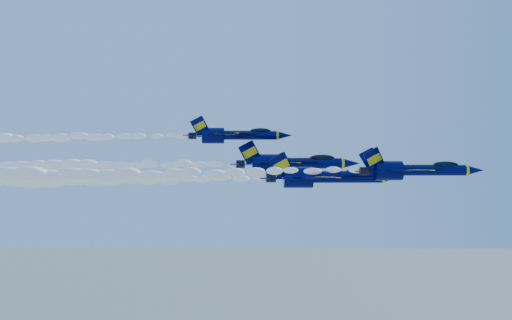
{
  "coord_description": "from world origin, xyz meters",
  "views": [
    {
      "loc": [
        -7.4,
        -82.46,
        152.86
      ],
      "look_at": [
        -5.06,
        0.45,
        153.06
      ],
      "focal_mm": 40.0,
      "sensor_mm": 36.0,
      "label": 1
    }
  ],
  "objects_px": {
    "jet_second": "(325,177)",
    "jet_third": "(290,163)",
    "jet_lead": "(413,170)",
    "jet_fourth": "(234,135)"
  },
  "relations": [
    {
      "from": "jet_lead",
      "to": "jet_third",
      "type": "xyz_separation_m",
      "value": [
        -13.91,
        17.96,
        0.82
      ]
    },
    {
      "from": "jet_second",
      "to": "jet_fourth",
      "type": "distance_m",
      "value": 23.36
    },
    {
      "from": "jet_second",
      "to": "jet_fourth",
      "type": "height_order",
      "value": "jet_fourth"
    },
    {
      "from": "jet_lead",
      "to": "jet_third",
      "type": "bearing_deg",
      "value": 127.75
    },
    {
      "from": "jet_third",
      "to": "jet_fourth",
      "type": "height_order",
      "value": "jet_fourth"
    },
    {
      "from": "jet_second",
      "to": "jet_third",
      "type": "bearing_deg",
      "value": 106.88
    },
    {
      "from": "jet_second",
      "to": "jet_fourth",
      "type": "xyz_separation_m",
      "value": [
        -12.56,
        18.6,
        6.48
      ]
    },
    {
      "from": "jet_third",
      "to": "jet_lead",
      "type": "bearing_deg",
      "value": -52.25
    },
    {
      "from": "jet_second",
      "to": "jet_fourth",
      "type": "bearing_deg",
      "value": 124.02
    },
    {
      "from": "jet_lead",
      "to": "jet_third",
      "type": "relative_size",
      "value": 0.82
    }
  ]
}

